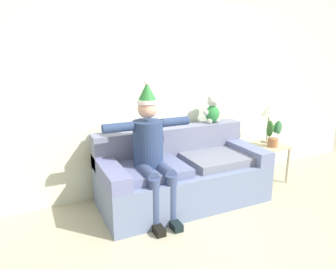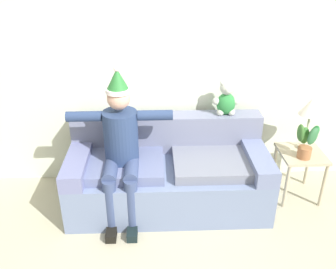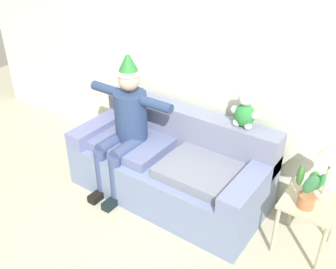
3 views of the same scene
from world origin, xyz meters
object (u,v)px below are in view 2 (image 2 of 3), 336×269
at_px(couch, 168,173).
at_px(teddy_bear, 226,99).
at_px(side_table, 300,160).
at_px(person_seated, 120,144).
at_px(table_lamp, 311,109).
at_px(potted_plant, 307,141).

bearing_deg(couch, teddy_bear, 25.17).
distance_m(teddy_bear, side_table, 1.04).
height_order(couch, person_seated, person_seated).
bearing_deg(table_lamp, teddy_bear, 169.21).
bearing_deg(table_lamp, couch, -174.90).
xyz_separation_m(side_table, potted_plant, (-0.02, -0.10, 0.29)).
xyz_separation_m(person_seated, table_lamp, (1.96, 0.30, 0.21)).
bearing_deg(side_table, teddy_bear, 161.97).
relative_size(side_table, potted_plant, 1.38).
xyz_separation_m(person_seated, side_table, (1.90, 0.20, -0.34)).
relative_size(table_lamp, potted_plant, 1.47).
xyz_separation_m(couch, teddy_bear, (0.63, 0.30, 0.71)).
bearing_deg(person_seated, table_lamp, 8.75).
distance_m(person_seated, side_table, 1.94).
bearing_deg(table_lamp, side_table, -120.23).
distance_m(couch, teddy_bear, 1.00).
distance_m(couch, person_seated, 0.67).
height_order(teddy_bear, potted_plant, teddy_bear).
height_order(couch, potted_plant, potted_plant).
relative_size(person_seated, table_lamp, 2.68).
bearing_deg(person_seated, side_table, 6.13).
relative_size(couch, potted_plant, 5.22).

